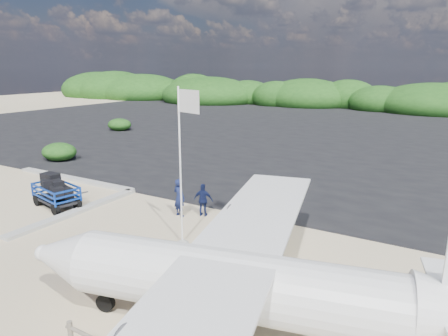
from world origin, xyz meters
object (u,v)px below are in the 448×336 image
(crew_a, at_px, (179,198))
(crew_c, at_px, (203,200))
(baggage_cart, at_px, (58,207))
(signboard, at_px, (116,277))
(flagpole, at_px, (182,243))
(crew_b, at_px, (245,214))
(aircraft_small, at_px, (289,119))

(crew_a, distance_m, crew_c, 1.06)
(baggage_cart, bearing_deg, signboard, -12.96)
(baggage_cart, distance_m, flagpole, 7.36)
(crew_a, bearing_deg, flagpole, 141.29)
(signboard, distance_m, crew_b, 5.61)
(signboard, xyz_separation_m, crew_a, (-1.44, 5.32, 0.85))
(crew_b, bearing_deg, flagpole, 66.55)
(crew_b, distance_m, aircraft_small, 35.45)
(flagpole, relative_size, signboard, 3.74)
(crew_b, bearing_deg, baggage_cart, 24.75)
(baggage_cart, height_order, crew_b, crew_b)
(aircraft_small, bearing_deg, crew_b, 64.47)
(crew_c, bearing_deg, flagpole, 90.68)
(baggage_cart, distance_m, crew_a, 6.03)
(baggage_cart, distance_m, signboard, 7.80)
(crew_c, bearing_deg, aircraft_small, -91.37)
(flagpole, relative_size, crew_a, 3.39)
(crew_b, bearing_deg, signboard, 83.21)
(flagpole, bearing_deg, baggage_cart, 178.40)
(flagpole, distance_m, crew_c, 2.95)
(flagpole, bearing_deg, crew_a, 128.34)
(signboard, xyz_separation_m, crew_b, (1.85, 5.24, 0.76))
(flagpole, height_order, signboard, flagpole)
(signboard, relative_size, crew_c, 1.05)
(crew_b, height_order, aircraft_small, crew_b)
(baggage_cart, bearing_deg, crew_b, 24.39)
(crew_a, xyz_separation_m, aircraft_small, (-7.85, 33.57, -0.85))
(crew_a, bearing_deg, crew_c, -136.65)
(flagpole, distance_m, signboard, 3.13)
(flagpole, xyz_separation_m, crew_b, (1.54, 2.12, 0.76))
(crew_c, bearing_deg, crew_b, 149.29)
(crew_a, bearing_deg, signboard, 118.07)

